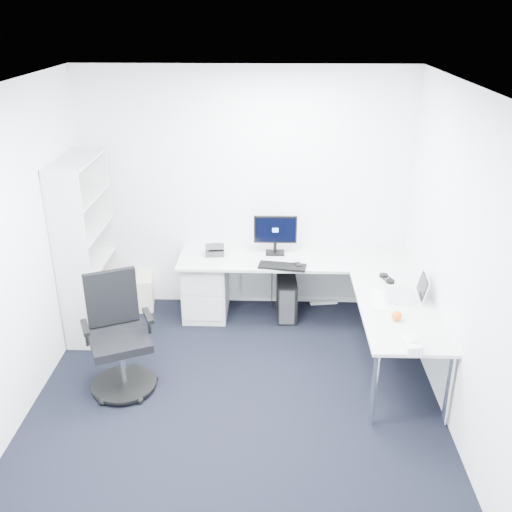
{
  "coord_description": "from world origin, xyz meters",
  "views": [
    {
      "loc": [
        0.31,
        -3.91,
        3.25
      ],
      "look_at": [
        0.15,
        1.05,
        1.05
      ],
      "focal_mm": 40.0,
      "sensor_mm": 36.0,
      "label": 1
    }
  ],
  "objects_px": {
    "l_desk": "(295,302)",
    "task_chair": "(119,338)",
    "monitor": "(275,235)",
    "laptop": "(401,285)",
    "bookshelf": "(86,248)"
  },
  "relations": [
    {
      "from": "l_desk",
      "to": "task_chair",
      "type": "height_order",
      "value": "task_chair"
    },
    {
      "from": "bookshelf",
      "to": "laptop",
      "type": "distance_m",
      "value": 3.18
    },
    {
      "from": "l_desk",
      "to": "task_chair",
      "type": "bearing_deg",
      "value": -146.95
    },
    {
      "from": "monitor",
      "to": "task_chair",
      "type": "bearing_deg",
      "value": -133.25
    },
    {
      "from": "monitor",
      "to": "laptop",
      "type": "height_order",
      "value": "monitor"
    },
    {
      "from": "task_chair",
      "to": "laptop",
      "type": "relative_size",
      "value": 3.25
    },
    {
      "from": "monitor",
      "to": "laptop",
      "type": "bearing_deg",
      "value": -40.07
    },
    {
      "from": "bookshelf",
      "to": "l_desk",
      "type": "bearing_deg",
      "value": -1.32
    },
    {
      "from": "l_desk",
      "to": "task_chair",
      "type": "relative_size",
      "value": 2.3
    },
    {
      "from": "bookshelf",
      "to": "monitor",
      "type": "bearing_deg",
      "value": 11.18
    },
    {
      "from": "task_chair",
      "to": "laptop",
      "type": "bearing_deg",
      "value": -13.18
    },
    {
      "from": "laptop",
      "to": "l_desk",
      "type": "bearing_deg",
      "value": 155.1
    },
    {
      "from": "l_desk",
      "to": "monitor",
      "type": "height_order",
      "value": "monitor"
    },
    {
      "from": "laptop",
      "to": "monitor",
      "type": "bearing_deg",
      "value": 144.7
    },
    {
      "from": "l_desk",
      "to": "bookshelf",
      "type": "xyz_separation_m",
      "value": [
        -2.17,
        0.05,
        0.57
      ]
    }
  ]
}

